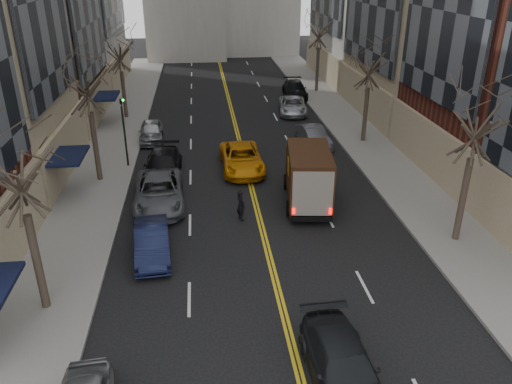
{
  "coord_description": "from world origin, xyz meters",
  "views": [
    {
      "loc": [
        -2.72,
        -7.93,
        11.93
      ],
      "look_at": [
        -0.34,
        12.76,
        2.2
      ],
      "focal_mm": 35.0,
      "sensor_mm": 36.0,
      "label": 1
    }
  ],
  "objects_px": {
    "ups_truck": "(308,176)",
    "taxi": "(242,158)",
    "observer_sedan": "(343,367)",
    "pedestrian": "(241,205)"
  },
  "relations": [
    {
      "from": "ups_truck",
      "to": "taxi",
      "type": "height_order",
      "value": "ups_truck"
    },
    {
      "from": "ups_truck",
      "to": "taxi",
      "type": "bearing_deg",
      "value": 128.48
    },
    {
      "from": "observer_sedan",
      "to": "pedestrian",
      "type": "height_order",
      "value": "pedestrian"
    },
    {
      "from": "observer_sedan",
      "to": "ups_truck",
      "type": "bearing_deg",
      "value": 80.77
    },
    {
      "from": "taxi",
      "to": "pedestrian",
      "type": "height_order",
      "value": "pedestrian"
    },
    {
      "from": "pedestrian",
      "to": "taxi",
      "type": "bearing_deg",
      "value": -29.34
    },
    {
      "from": "ups_truck",
      "to": "observer_sedan",
      "type": "xyz_separation_m",
      "value": [
        -1.57,
        -12.64,
        -0.87
      ]
    },
    {
      "from": "ups_truck",
      "to": "taxi",
      "type": "xyz_separation_m",
      "value": [
        -3.07,
        5.07,
        -0.83
      ]
    },
    {
      "from": "ups_truck",
      "to": "pedestrian",
      "type": "relative_size",
      "value": 3.65
    },
    {
      "from": "observer_sedan",
      "to": "pedestrian",
      "type": "bearing_deg",
      "value": 98.69
    }
  ]
}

